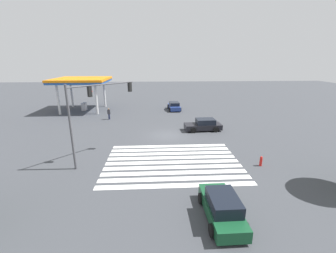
% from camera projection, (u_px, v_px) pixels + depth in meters
% --- Properties ---
extents(ground_plane, '(134.41, 134.41, 0.00)m').
position_uv_depth(ground_plane, '(168.00, 135.00, 26.53)').
color(ground_plane, '#3D3F44').
extents(crosswalk_markings, '(11.60, 8.20, 0.01)m').
position_uv_depth(crosswalk_markings, '(173.00, 162.00, 19.62)').
color(crosswalk_markings, silver).
rests_on(crosswalk_markings, ground_plane).
extents(traffic_signal_mast, '(4.59, 4.59, 6.86)m').
position_uv_depth(traffic_signal_mast, '(91.00, 107.00, 18.35)').
color(traffic_signal_mast, '#47474C').
rests_on(traffic_signal_mast, ground_plane).
extents(car_0, '(2.01, 4.42, 1.55)m').
position_uv_depth(car_0, '(222.00, 207.00, 12.50)').
color(car_0, '#144728').
rests_on(car_0, ground_plane).
extents(car_1, '(2.23, 4.42, 1.41)m').
position_uv_depth(car_1, '(174.00, 106.00, 39.73)').
color(car_1, navy).
rests_on(car_1, ground_plane).
extents(car_2, '(4.66, 2.31, 1.48)m').
position_uv_depth(car_2, '(204.00, 125.00, 28.26)').
color(car_2, black).
rests_on(car_2, ground_plane).
extents(gas_station_canopy, '(8.81, 8.81, 5.57)m').
position_uv_depth(gas_station_canopy, '(82.00, 81.00, 38.28)').
color(gas_station_canopy, '#23519E').
rests_on(gas_station_canopy, ground_plane).
extents(pedestrian, '(0.41, 0.41, 1.72)m').
position_uv_depth(pedestrian, '(109.00, 113.00, 33.31)').
color(pedestrian, '#232842').
rests_on(pedestrian, ground_plane).
extents(fire_hydrant, '(0.22, 0.22, 0.86)m').
position_uv_depth(fire_hydrant, '(261.00, 161.00, 18.85)').
color(fire_hydrant, red).
rests_on(fire_hydrant, ground_plane).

